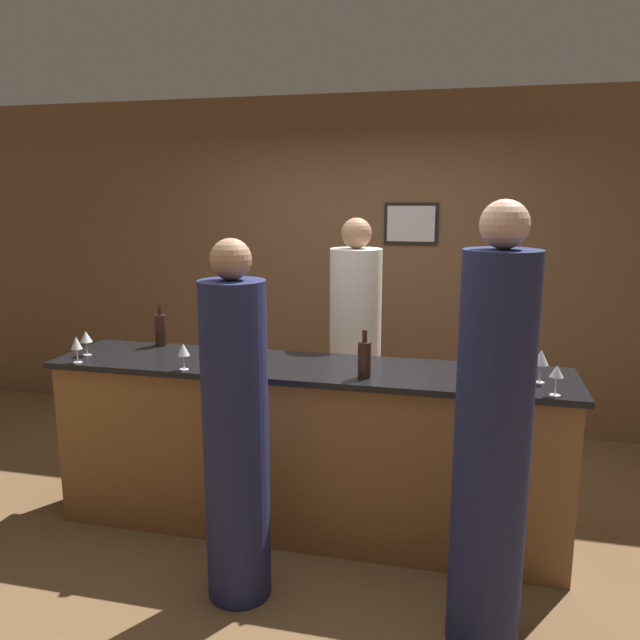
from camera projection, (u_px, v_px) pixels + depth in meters
name	position (u px, v px, depth m)	size (l,w,h in m)	color
ground_plane	(306.00, 527.00, 3.79)	(14.00, 14.00, 0.00)	brown
back_wall	(363.00, 264.00, 5.34)	(8.00, 0.08, 2.80)	brown
bar_counter	(305.00, 448.00, 3.68)	(3.00, 0.62, 1.02)	brown
bartender	(355.00, 363.00, 4.27)	(0.35, 0.35, 1.84)	silver
guest_0	(492.00, 448.00, 2.65)	(0.32, 0.32, 1.97)	#1E234C
guest_1	(236.00, 437.00, 3.01)	(0.32, 0.32, 1.79)	#1E234C
wine_bottle_0	(161.00, 329.00, 4.04)	(0.08, 0.08, 0.27)	black
wine_bottle_1	(364.00, 359.00, 3.33)	(0.07, 0.07, 0.26)	black
ice_bucket	(514.00, 357.00, 3.46)	(0.17, 0.17, 0.16)	#9E9993
wine_glass_0	(261.00, 344.00, 3.57)	(0.08, 0.08, 0.16)	silver
wine_glass_1	(86.00, 337.00, 3.79)	(0.07, 0.07, 0.15)	silver
wine_glass_2	(541.00, 358.00, 3.22)	(0.08, 0.08, 0.18)	silver
wine_glass_3	(557.00, 372.00, 3.02)	(0.07, 0.07, 0.15)	silver
wine_glass_4	(76.00, 344.00, 3.62)	(0.07, 0.07, 0.16)	silver
wine_glass_5	(183.00, 350.00, 3.47)	(0.07, 0.07, 0.15)	silver
wine_glass_6	(496.00, 355.00, 3.32)	(0.06, 0.06, 0.16)	silver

